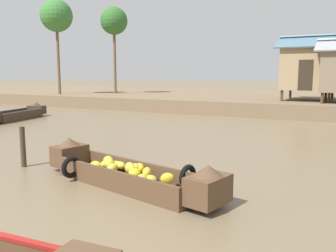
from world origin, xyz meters
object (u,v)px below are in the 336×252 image
object	(u,v)px
cargo_boat_upstream	(15,115)
palm_tree_mid	(56,16)
mooring_post	(23,147)
banana_boat	(127,173)
palm_tree_near	(114,22)
stilt_house_left	(309,67)

from	to	relation	value
cargo_boat_upstream	palm_tree_mid	distance (m)	12.57
palm_tree_mid	mooring_post	world-z (taller)	palm_tree_mid
banana_boat	palm_tree_near	world-z (taller)	palm_tree_near
stilt_house_left	palm_tree_mid	distance (m)	19.96
banana_boat	palm_tree_near	distance (m)	24.66
cargo_boat_upstream	mooring_post	size ratio (longest dim) A/B	4.23
cargo_boat_upstream	stilt_house_left	size ratio (longest dim) A/B	1.14
banana_boat	cargo_boat_upstream	bearing A→B (deg)	150.12
palm_tree_near	banana_boat	bearing A→B (deg)	-53.39
palm_tree_near	cargo_boat_upstream	bearing A→B (deg)	-80.80
mooring_post	palm_tree_mid	bearing A→B (deg)	131.88
palm_tree_near	palm_tree_mid	distance (m)	4.68
banana_boat	mooring_post	bearing A→B (deg)	178.31
stilt_house_left	banana_boat	bearing A→B (deg)	-95.56
banana_boat	palm_tree_near	xyz separation A→B (m)	(-14.16, 19.07, 6.62)
cargo_boat_upstream	palm_tree_near	world-z (taller)	palm_tree_near
banana_boat	mooring_post	distance (m)	3.44
banana_boat	stilt_house_left	xyz separation A→B (m)	(1.74, 17.87, 2.65)
palm_tree_mid	mooring_post	size ratio (longest dim) A/B	7.02
cargo_boat_upstream	palm_tree_mid	xyz separation A→B (m)	(-5.46, 8.97, 6.91)
stilt_house_left	palm_tree_near	xyz separation A→B (m)	(-15.90, 1.20, 3.98)
palm_tree_mid	mooring_post	xyz separation A→B (m)	(14.24, -15.89, -6.65)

